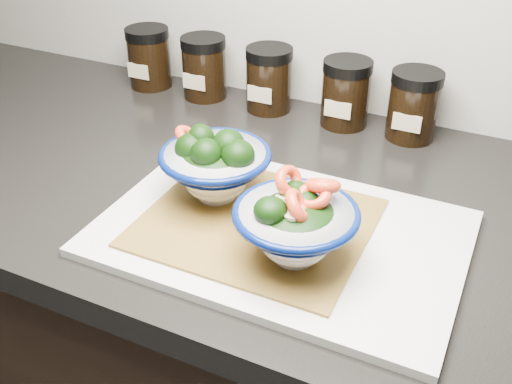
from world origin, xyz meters
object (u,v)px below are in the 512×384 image
at_px(spice_jar_b, 204,67).
at_px(cutting_board, 281,233).
at_px(spice_jar_a, 149,57).
at_px(bowl_right, 296,224).
at_px(spice_jar_d, 346,93).
at_px(bowl_left, 215,165).
at_px(spice_jar_e, 414,105).
at_px(spice_jar_c, 269,79).

bearing_deg(spice_jar_b, cutting_board, -48.56).
bearing_deg(spice_jar_a, bowl_right, -40.13).
bearing_deg(spice_jar_d, bowl_right, -80.05).
bearing_deg(bowl_right, cutting_board, 129.23).
bearing_deg(spice_jar_b, spice_jar_a, 180.00).
bearing_deg(spice_jar_b, bowl_left, -58.12).
distance_m(bowl_right, spice_jar_d, 0.39).
xyz_separation_m(cutting_board, spice_jar_b, (-0.30, 0.34, 0.05)).
bearing_deg(bowl_left, bowl_right, -27.19).
bearing_deg(spice_jar_b, spice_jar_e, 0.00).
relative_size(bowl_left, spice_jar_a, 1.31).
relative_size(spice_jar_b, spice_jar_c, 1.00).
relative_size(spice_jar_c, spice_jar_d, 1.00).
bearing_deg(cutting_board, spice_jar_e, 76.40).
xyz_separation_m(spice_jar_a, spice_jar_e, (0.51, 0.00, 0.00)).
height_order(bowl_right, spice_jar_c, bowl_right).
xyz_separation_m(spice_jar_a, spice_jar_c, (0.25, 0.00, 0.00)).
distance_m(spice_jar_c, spice_jar_e, 0.25).
bearing_deg(spice_jar_a, spice_jar_b, 0.00).
relative_size(cutting_board, spice_jar_a, 3.98).
xyz_separation_m(bowl_right, spice_jar_a, (-0.46, 0.39, -0.00)).
xyz_separation_m(bowl_right, spice_jar_c, (-0.21, 0.39, -0.00)).
bearing_deg(spice_jar_a, cutting_board, -38.99).
distance_m(spice_jar_b, spice_jar_d, 0.27).
height_order(bowl_right, spice_jar_a, bowl_right).
bearing_deg(spice_jar_e, bowl_left, -121.19).
xyz_separation_m(spice_jar_c, spice_jar_e, (0.25, 0.00, 0.00)).
distance_m(cutting_board, spice_jar_e, 0.36).
distance_m(spice_jar_a, spice_jar_c, 0.25).
xyz_separation_m(spice_jar_b, spice_jar_e, (0.38, 0.00, 0.00)).
relative_size(bowl_left, spice_jar_b, 1.31).
xyz_separation_m(bowl_left, spice_jar_e, (0.19, 0.31, -0.01)).
height_order(bowl_left, spice_jar_e, bowl_left).
bearing_deg(cutting_board, spice_jar_b, 131.44).
bearing_deg(bowl_right, spice_jar_c, 118.30).
height_order(cutting_board, spice_jar_b, spice_jar_b).
bearing_deg(spice_jar_e, spice_jar_d, 180.00).
bearing_deg(spice_jar_c, cutting_board, -63.36).
bearing_deg(bowl_left, spice_jar_e, 58.81).
bearing_deg(bowl_right, spice_jar_d, 99.95).
distance_m(bowl_left, spice_jar_e, 0.37).
relative_size(cutting_board, bowl_left, 3.03).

